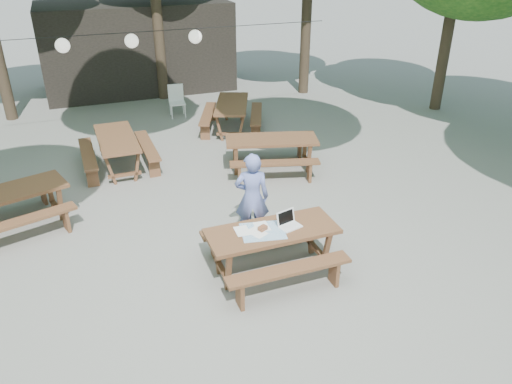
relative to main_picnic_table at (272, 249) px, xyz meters
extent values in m
plane|color=slate|center=(-0.74, 0.85, -0.39)|extent=(80.00, 80.00, 0.00)
cube|color=black|center=(-0.24, 11.35, 1.01)|extent=(6.00, 3.00, 2.80)
cube|color=brown|center=(0.00, 0.00, 0.33)|extent=(2.00, 0.80, 0.06)
cube|color=brown|center=(0.00, -0.65, 0.06)|extent=(1.90, 0.28, 0.05)
cube|color=brown|center=(0.00, 0.65, 0.06)|extent=(1.90, 0.28, 0.05)
cube|color=brown|center=(0.00, 0.00, -0.04)|extent=(1.70, 0.70, 0.69)
cube|color=brown|center=(-3.88, 2.79, 0.33)|extent=(2.15, 1.36, 0.06)
cube|color=brown|center=(-3.69, 2.17, 0.06)|extent=(1.90, 0.83, 0.05)
cube|color=brown|center=(-3.88, 2.79, -0.04)|extent=(1.83, 1.18, 0.69)
cube|color=brown|center=(1.42, 3.51, 0.33)|extent=(2.14, 1.31, 0.06)
cube|color=brown|center=(1.25, 2.88, 0.06)|extent=(1.90, 0.78, 0.05)
cube|color=brown|center=(1.60, 4.13, 0.06)|extent=(1.90, 0.78, 0.05)
cube|color=brown|center=(1.42, 3.51, -0.04)|extent=(1.83, 1.13, 0.69)
cube|color=brown|center=(-1.75, 4.80, 0.33)|extent=(0.83, 2.01, 0.06)
cube|color=brown|center=(-1.10, 4.80, 0.06)|extent=(0.30, 1.90, 0.05)
cube|color=brown|center=(-2.40, 4.79, 0.06)|extent=(0.30, 1.90, 0.05)
cube|color=brown|center=(-1.75, 4.80, -0.04)|extent=(0.72, 1.71, 0.69)
cube|color=brown|center=(1.41, 6.26, 0.33)|extent=(1.48, 2.15, 0.06)
cube|color=brown|center=(2.01, 6.02, 0.06)|extent=(0.96, 1.87, 0.05)
cube|color=brown|center=(0.80, 6.50, 0.06)|extent=(0.96, 1.87, 0.05)
cube|color=brown|center=(1.41, 6.26, -0.04)|extent=(1.28, 1.84, 0.69)
imported|color=#6977C0|center=(0.04, 1.00, 0.41)|extent=(0.67, 0.54, 1.59)
cube|color=white|center=(0.28, 7.87, 0.01)|extent=(0.48, 0.48, 0.04)
cube|color=white|center=(0.29, 8.07, 0.27)|extent=(0.44, 0.08, 0.48)
cube|color=white|center=(0.28, 7.87, -0.20)|extent=(0.46, 0.46, 0.38)
cube|color=white|center=(0.28, -0.03, 0.37)|extent=(0.38, 0.31, 0.02)
cube|color=white|center=(0.25, 0.08, 0.49)|extent=(0.33, 0.14, 0.23)
cube|color=black|center=(0.25, 0.07, 0.49)|extent=(0.28, 0.12, 0.19)
cube|color=teal|center=(-0.15, 0.00, 0.37)|extent=(0.74, 0.66, 0.01)
cube|color=white|center=(-0.26, -0.01, 0.37)|extent=(0.32, 0.36, 0.00)
cube|color=white|center=(-0.12, 0.12, 0.37)|extent=(0.23, 0.31, 0.00)
cube|color=white|center=(-0.45, 0.10, 0.38)|extent=(0.22, 0.31, 0.00)
cube|color=brown|center=(-0.15, 0.02, 0.41)|extent=(0.16, 0.14, 0.06)
cylinder|color=black|center=(-0.24, 6.85, 2.21)|extent=(9.00, 0.02, 0.02)
sphere|color=white|center=(-2.54, 6.85, 2.01)|extent=(0.34, 0.34, 0.34)
sphere|color=white|center=(-0.94, 6.85, 2.01)|extent=(0.34, 0.34, 0.34)
sphere|color=white|center=(0.66, 6.85, 2.01)|extent=(0.34, 0.34, 0.34)
cylinder|color=#2D2319|center=(0.26, 9.85, 1.97)|extent=(0.32, 0.32, 4.72)
cylinder|color=#2D2319|center=(4.76, 8.85, 1.87)|extent=(0.32, 0.32, 4.53)
cylinder|color=#2D2319|center=(7.76, 5.85, 1.89)|extent=(0.32, 0.32, 4.57)
camera|label=1|loc=(-2.50, -5.94, 4.35)|focal=35.00mm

